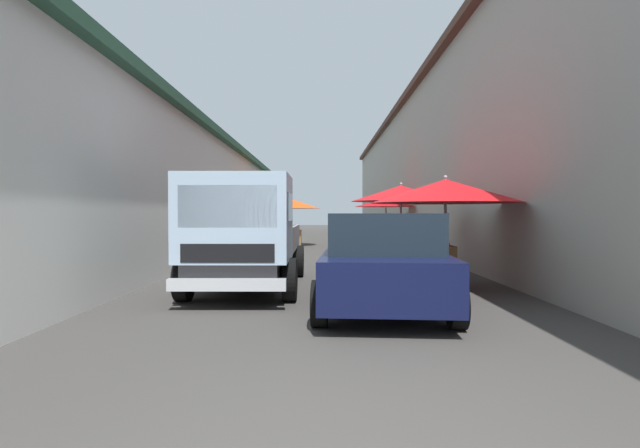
# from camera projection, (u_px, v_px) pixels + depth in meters

# --- Properties ---
(ground) EXTENTS (90.00, 90.00, 0.00)m
(ground) POSITION_uv_depth(u_px,v_px,m) (325.00, 257.00, 15.81)
(ground) COLOR #3D3A38
(building_left_whitewash) EXTENTS (49.80, 7.50, 4.21)m
(building_left_whitewash) POSITION_uv_depth(u_px,v_px,m) (139.00, 196.00, 18.03)
(building_left_whitewash) COLOR silver
(building_left_whitewash) RESTS_ON ground
(building_right_concrete) EXTENTS (49.80, 7.50, 6.58)m
(building_right_concrete) POSITION_uv_depth(u_px,v_px,m) (510.00, 165.00, 17.96)
(building_right_concrete) COLOR #A39E93
(building_right_concrete) RESTS_ON ground
(fruit_stall_far_right) EXTENTS (2.59, 2.59, 2.12)m
(fruit_stall_far_right) POSITION_uv_depth(u_px,v_px,m) (386.00, 209.00, 19.26)
(fruit_stall_far_right) COLOR #9E9EA3
(fruit_stall_far_right) RESTS_ON ground
(fruit_stall_mid_lane) EXTENTS (2.53, 2.53, 2.17)m
(fruit_stall_mid_lane) POSITION_uv_depth(u_px,v_px,m) (292.00, 208.00, 21.22)
(fruit_stall_mid_lane) COLOR #9E9EA3
(fruit_stall_mid_lane) RESTS_ON ground
(fruit_stall_near_left) EXTENTS (2.55, 2.55, 2.25)m
(fruit_stall_near_left) POSITION_uv_depth(u_px,v_px,m) (401.00, 202.00, 12.05)
(fruit_stall_near_left) COLOR #9E9EA3
(fruit_stall_near_left) RESTS_ON ground
(fruit_stall_near_right) EXTENTS (2.88, 2.88, 2.18)m
(fruit_stall_near_right) POSITION_uv_depth(u_px,v_px,m) (445.00, 199.00, 9.08)
(fruit_stall_near_right) COLOR #9E9EA3
(fruit_stall_near_right) RESTS_ON ground
(hatchback_car) EXTENTS (4.02, 2.14, 1.45)m
(hatchback_car) POSITION_uv_depth(u_px,v_px,m) (382.00, 260.00, 7.23)
(hatchback_car) COLOR #0F1438
(hatchback_car) RESTS_ON ground
(delivery_truck) EXTENTS (4.92, 1.98, 2.08)m
(delivery_truck) POSITION_uv_depth(u_px,v_px,m) (243.00, 236.00, 8.43)
(delivery_truck) COLOR black
(delivery_truck) RESTS_ON ground
(vendor_by_crates) EXTENTS (0.30, 0.65, 1.68)m
(vendor_by_crates) POSITION_uv_depth(u_px,v_px,m) (237.00, 228.00, 15.44)
(vendor_by_crates) COLOR navy
(vendor_by_crates) RESTS_ON ground
(vendor_in_shade) EXTENTS (0.35, 0.61, 1.63)m
(vendor_in_shade) POSITION_uv_depth(u_px,v_px,m) (253.00, 232.00, 13.09)
(vendor_in_shade) COLOR #665B4C
(vendor_in_shade) RESTS_ON ground
(plastic_stool) EXTENTS (0.30, 0.30, 0.43)m
(plastic_stool) POSITION_uv_depth(u_px,v_px,m) (401.00, 248.00, 15.37)
(plastic_stool) COLOR red
(plastic_stool) RESTS_ON ground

